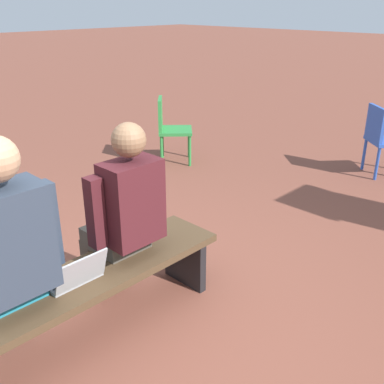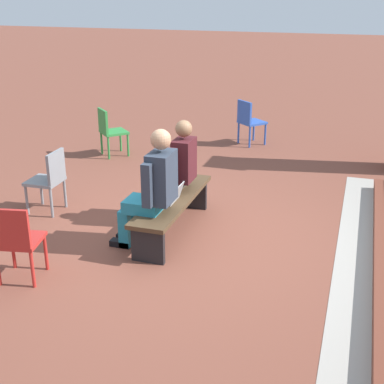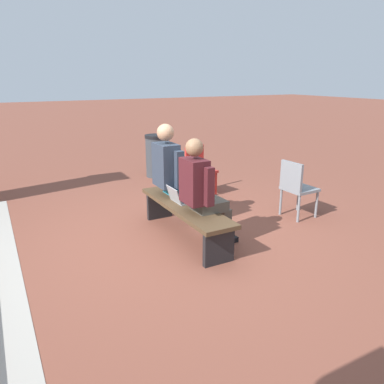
{
  "view_description": "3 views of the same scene",
  "coord_description": "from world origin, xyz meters",
  "px_view_note": "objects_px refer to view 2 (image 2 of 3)",
  "views": [
    {
      "loc": [
        1.15,
        1.88,
        1.96
      ],
      "look_at": [
        -0.58,
        0.19,
        0.93
      ],
      "focal_mm": 42.0,
      "sensor_mm": 36.0,
      "label": 1
    },
    {
      "loc": [
        5.51,
        1.88,
        2.82
      ],
      "look_at": [
        0.32,
        0.21,
        0.71
      ],
      "focal_mm": 50.0,
      "sensor_mm": 36.0,
      "label": 2
    },
    {
      "loc": [
        -4.0,
        1.88,
        1.98
      ],
      "look_at": [
        -0.15,
        -0.21,
        0.63
      ],
      "focal_mm": 35.0,
      "sensor_mm": 36.0,
      "label": 3
    }
  ],
  "objects_px": {
    "person_adult": "(152,187)",
    "person_student": "(176,169)",
    "plastic_chair_far_right": "(110,129)",
    "plastic_chair_near_bench_left": "(49,177)",
    "plastic_chair_mid_courtyard": "(249,120)",
    "plastic_chair_foreground": "(16,238)",
    "bench": "(173,205)",
    "laptop": "(170,197)"
  },
  "relations": [
    {
      "from": "person_adult",
      "to": "person_student",
      "type": "bearing_deg",
      "value": 179.65
    },
    {
      "from": "plastic_chair_far_right",
      "to": "plastic_chair_near_bench_left",
      "type": "distance_m",
      "value": 2.54
    },
    {
      "from": "plastic_chair_mid_courtyard",
      "to": "plastic_chair_foreground",
      "type": "distance_m",
      "value": 5.75
    },
    {
      "from": "person_student",
      "to": "plastic_chair_foreground",
      "type": "relative_size",
      "value": 1.58
    },
    {
      "from": "plastic_chair_far_right",
      "to": "person_adult",
      "type": "bearing_deg",
      "value": 33.54
    },
    {
      "from": "plastic_chair_far_right",
      "to": "plastic_chair_foreground",
      "type": "xyz_separation_m",
      "value": [
        4.2,
        1.03,
        0.0
      ]
    },
    {
      "from": "plastic_chair_near_bench_left",
      "to": "plastic_chair_foreground",
      "type": "height_order",
      "value": "same"
    },
    {
      "from": "person_adult",
      "to": "plastic_chair_far_right",
      "type": "height_order",
      "value": "person_adult"
    },
    {
      "from": "plastic_chair_far_right",
      "to": "plastic_chair_near_bench_left",
      "type": "xyz_separation_m",
      "value": [
        2.51,
        0.36,
        0.0
      ]
    },
    {
      "from": "plastic_chair_far_right",
      "to": "plastic_chair_near_bench_left",
      "type": "relative_size",
      "value": 1.0
    },
    {
      "from": "bench",
      "to": "person_adult",
      "type": "height_order",
      "value": "person_adult"
    },
    {
      "from": "person_adult",
      "to": "plastic_chair_near_bench_left",
      "type": "xyz_separation_m",
      "value": [
        -0.56,
        -1.68,
        -0.26
      ]
    },
    {
      "from": "plastic_chair_far_right",
      "to": "plastic_chair_mid_courtyard",
      "type": "relative_size",
      "value": 1.0
    },
    {
      "from": "person_adult",
      "to": "plastic_chair_far_right",
      "type": "bearing_deg",
      "value": -146.46
    },
    {
      "from": "person_adult",
      "to": "plastic_chair_foreground",
      "type": "relative_size",
      "value": 1.68
    },
    {
      "from": "bench",
      "to": "plastic_chair_far_right",
      "type": "bearing_deg",
      "value": -141.18
    },
    {
      "from": "plastic_chair_mid_courtyard",
      "to": "plastic_chair_foreground",
      "type": "relative_size",
      "value": 1.0
    },
    {
      "from": "person_adult",
      "to": "plastic_chair_foreground",
      "type": "xyz_separation_m",
      "value": [
        1.12,
        -1.02,
        -0.26
      ]
    },
    {
      "from": "bench",
      "to": "plastic_chair_near_bench_left",
      "type": "xyz_separation_m",
      "value": [
        -0.11,
        -1.75,
        0.13
      ]
    },
    {
      "from": "plastic_chair_mid_courtyard",
      "to": "plastic_chair_near_bench_left",
      "type": "distance_m",
      "value": 4.35
    },
    {
      "from": "person_student",
      "to": "plastic_chair_mid_courtyard",
      "type": "distance_m",
      "value": 3.76
    },
    {
      "from": "laptop",
      "to": "plastic_chair_mid_courtyard",
      "type": "height_order",
      "value": "plastic_chair_mid_courtyard"
    },
    {
      "from": "person_student",
      "to": "laptop",
      "type": "bearing_deg",
      "value": 10.39
    },
    {
      "from": "plastic_chair_mid_courtyard",
      "to": "person_student",
      "type": "bearing_deg",
      "value": -1.83
    },
    {
      "from": "plastic_chair_near_bench_left",
      "to": "laptop",
      "type": "bearing_deg",
      "value": 82.77
    },
    {
      "from": "person_adult",
      "to": "laptop",
      "type": "bearing_deg",
      "value": 166.25
    },
    {
      "from": "bench",
      "to": "person_adult",
      "type": "relative_size",
      "value": 1.28
    },
    {
      "from": "plastic_chair_far_right",
      "to": "bench",
      "type": "bearing_deg",
      "value": 38.82
    },
    {
      "from": "person_student",
      "to": "laptop",
      "type": "distance_m",
      "value": 0.48
    },
    {
      "from": "person_adult",
      "to": "plastic_chair_mid_courtyard",
      "type": "xyz_separation_m",
      "value": [
        -4.52,
        0.12,
        -0.26
      ]
    },
    {
      "from": "plastic_chair_near_bench_left",
      "to": "bench",
      "type": "bearing_deg",
      "value": 86.4
    },
    {
      "from": "bench",
      "to": "plastic_chair_near_bench_left",
      "type": "height_order",
      "value": "plastic_chair_near_bench_left"
    },
    {
      "from": "bench",
      "to": "person_adult",
      "type": "xyz_separation_m",
      "value": [
        0.45,
        -0.07,
        0.39
      ]
    },
    {
      "from": "laptop",
      "to": "plastic_chair_mid_courtyard",
      "type": "xyz_separation_m",
      "value": [
        -4.18,
        0.04,
        -0.02
      ]
    },
    {
      "from": "plastic_chair_near_bench_left",
      "to": "plastic_chair_foreground",
      "type": "relative_size",
      "value": 1.0
    },
    {
      "from": "person_adult",
      "to": "plastic_chair_near_bench_left",
      "type": "distance_m",
      "value": 1.79
    },
    {
      "from": "plastic_chair_foreground",
      "to": "bench",
      "type": "bearing_deg",
      "value": 145.34
    },
    {
      "from": "plastic_chair_mid_courtyard",
      "to": "laptop",
      "type": "bearing_deg",
      "value": -0.57
    },
    {
      "from": "bench",
      "to": "plastic_chair_far_right",
      "type": "xyz_separation_m",
      "value": [
        -2.62,
        -2.11,
        0.13
      ]
    },
    {
      "from": "person_adult",
      "to": "plastic_chair_far_right",
      "type": "distance_m",
      "value": 3.7
    },
    {
      "from": "bench",
      "to": "plastic_chair_foreground",
      "type": "distance_m",
      "value": 1.91
    },
    {
      "from": "plastic_chair_far_right",
      "to": "plastic_chair_mid_courtyard",
      "type": "distance_m",
      "value": 2.6
    }
  ]
}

